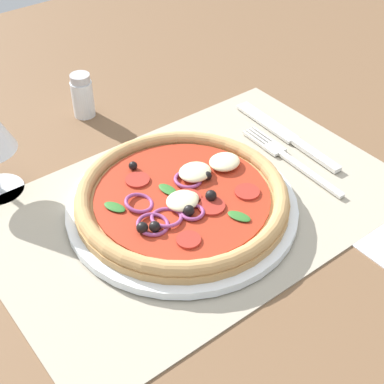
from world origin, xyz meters
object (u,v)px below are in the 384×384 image
at_px(knife, 285,134).
at_px(pepper_shaker, 82,96).
at_px(plate, 182,206).
at_px(fork, 286,157).
at_px(pizza, 182,196).

height_order(knife, pepper_shaker, pepper_shaker).
relative_size(plate, fork, 1.53).
height_order(fork, pepper_shaker, pepper_shaker).
xyz_separation_m(fork, knife, (0.04, 0.04, 0.00)).
relative_size(knife, pepper_shaker, 2.99).
distance_m(plate, fork, 0.17).
bearing_deg(pizza, plate, 151.14).
bearing_deg(pizza, knife, 9.59).
relative_size(pizza, fork, 1.41).
height_order(pizza, pepper_shaker, pepper_shaker).
relative_size(pizza, knife, 1.27).
relative_size(fork, pepper_shaker, 2.69).
bearing_deg(pepper_shaker, pizza, -93.29).
bearing_deg(pizza, fork, -1.18).
xyz_separation_m(pizza, pepper_shaker, (0.02, 0.26, 0.01)).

